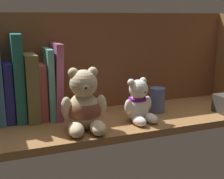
# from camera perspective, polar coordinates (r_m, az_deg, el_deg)

# --- Properties ---
(shelf_board) EXTENTS (0.84, 0.25, 0.02)m
(shelf_board) POSITION_cam_1_polar(r_m,az_deg,el_deg) (0.91, 2.28, -5.79)
(shelf_board) COLOR olive
(shelf_board) RESTS_ON ground
(shelf_back_panel) EXTENTS (0.86, 0.01, 0.32)m
(shelf_back_panel) POSITION_cam_1_polar(r_m,az_deg,el_deg) (0.99, -0.71, 4.69)
(shelf_back_panel) COLOR brown
(shelf_back_panel) RESTS_ON ground
(book_3) EXTENTS (0.02, 0.10, 0.17)m
(book_3) POSITION_cam_1_polar(r_m,az_deg,el_deg) (0.90, -18.50, -0.46)
(book_3) COLOR navy
(book_3) RESTS_ON shelf_board
(book_4) EXTENTS (0.03, 0.11, 0.24)m
(book_4) POSITION_cam_1_polar(r_m,az_deg,el_deg) (0.90, -16.95, 2.08)
(book_4) COLOR #236860
(book_4) RESTS_ON shelf_board
(book_5) EXTENTS (0.03, 0.13, 0.19)m
(book_5) POSITION_cam_1_polar(r_m,az_deg,el_deg) (0.90, -14.77, 0.54)
(book_5) COLOR brown
(book_5) RESTS_ON shelf_board
(book_6) EXTENTS (0.02, 0.10, 0.16)m
(book_6) POSITION_cam_1_polar(r_m,az_deg,el_deg) (0.91, -12.88, -0.22)
(book_6) COLOR #B14C4C
(book_6) RESTS_ON shelf_board
(book_7) EXTENTS (0.02, 0.13, 0.20)m
(book_7) POSITION_cam_1_polar(r_m,az_deg,el_deg) (0.91, -11.66, 1.20)
(book_7) COLOR #5FA9A0
(book_7) RESTS_ON shelf_board
(book_8) EXTENTS (0.03, 0.15, 0.22)m
(book_8) POSITION_cam_1_polar(r_m,az_deg,el_deg) (0.91, -10.42, 1.75)
(book_8) COLOR #A15077
(book_8) RESTS_ON shelf_board
(teddy_bear_larger) EXTENTS (0.12, 0.13, 0.16)m
(teddy_bear_larger) POSITION_cam_1_polar(r_m,az_deg,el_deg) (0.79, -5.15, -3.04)
(teddy_bear_larger) COLOR beige
(teddy_bear_larger) RESTS_ON shelf_board
(teddy_bear_smaller) EXTENTS (0.09, 0.10, 0.12)m
(teddy_bear_smaller) POSITION_cam_1_polar(r_m,az_deg,el_deg) (0.86, 4.95, -2.56)
(teddy_bear_smaller) COLOR white
(teddy_bear_smaller) RESTS_ON shelf_board
(pillar_candle) EXTENTS (0.05, 0.05, 0.07)m
(pillar_candle) POSITION_cam_1_polar(r_m,az_deg,el_deg) (0.96, 8.29, -1.92)
(pillar_candle) COLOR #4C5B99
(pillar_candle) RESTS_ON shelf_board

